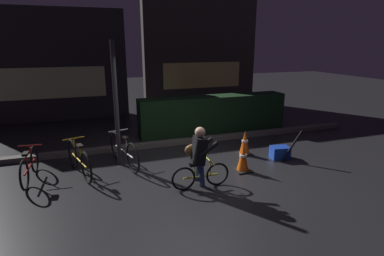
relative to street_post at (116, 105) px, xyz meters
name	(u,v)px	position (x,y,z in m)	size (l,w,h in m)	color
ground_plane	(192,176)	(1.39, -1.20, -1.42)	(40.00, 40.00, 0.00)	black
sidewalk_curb	(167,143)	(1.39, 1.00, -1.36)	(12.00, 0.24, 0.12)	#56544F
hedge_row	(214,114)	(3.19, 1.90, -0.85)	(4.80, 0.70, 1.15)	black
storefront_left	(48,66)	(-1.80, 5.30, 0.55)	(5.46, 0.54, 3.97)	#262328
storefront_right	(201,54)	(4.28, 6.00, 0.88)	(5.06, 0.54, 4.63)	#383330
street_post	(116,105)	(0.00, 0.00, 0.00)	(0.10, 0.10, 2.84)	#2D2D33
parked_bike_leftmost	(30,166)	(-1.85, -0.28, -1.10)	(0.46, 1.50, 0.69)	black
parked_bike_left_mid	(79,160)	(-0.88, -0.33, -1.07)	(0.56, 1.61, 0.77)	black
parked_bike_center_left	(124,151)	(0.10, -0.10, -1.06)	(0.53, 1.67, 0.79)	black
traffic_cone_near	(243,158)	(2.55, -1.30, -1.11)	(0.36, 0.36, 0.64)	black
traffic_cone_far	(245,143)	(3.09, -0.38, -1.11)	(0.36, 0.36, 0.64)	black
blue_crate	(280,152)	(3.79, -0.90, -1.27)	(0.44, 0.32, 0.30)	#193DB7
cyclist	(199,158)	(1.34, -1.74, -0.79)	(1.19, 0.52, 1.25)	black
closed_umbrella	(292,146)	(3.94, -1.15, -1.04)	(0.05, 0.05, 0.85)	black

